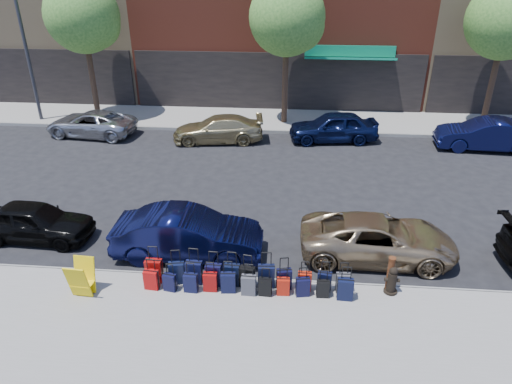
# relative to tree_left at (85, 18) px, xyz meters

# --- Properties ---
(ground) EXTENTS (120.00, 120.00, 0.00)m
(ground) POSITION_rel_tree_left_xyz_m (9.86, -9.50, -5.41)
(ground) COLOR black
(ground) RESTS_ON ground
(sidewalk_near) EXTENTS (60.00, 4.00, 0.15)m
(sidewalk_near) POSITION_rel_tree_left_xyz_m (9.86, -16.00, -5.34)
(sidewalk_near) COLOR gray
(sidewalk_near) RESTS_ON ground
(sidewalk_far) EXTENTS (60.00, 4.00, 0.15)m
(sidewalk_far) POSITION_rel_tree_left_xyz_m (9.86, 0.50, -5.34)
(sidewalk_far) COLOR gray
(sidewalk_far) RESTS_ON ground
(curb_near) EXTENTS (60.00, 0.08, 0.15)m
(curb_near) POSITION_rel_tree_left_xyz_m (9.86, -13.98, -5.34)
(curb_near) COLOR gray
(curb_near) RESTS_ON ground
(curb_far) EXTENTS (60.00, 0.08, 0.15)m
(curb_far) POSITION_rel_tree_left_xyz_m (9.86, -1.52, -5.34)
(curb_far) COLOR gray
(curb_far) RESTS_ON ground
(tree_left) EXTENTS (3.80, 3.80, 7.27)m
(tree_left) POSITION_rel_tree_left_xyz_m (0.00, 0.00, 0.00)
(tree_left) COLOR black
(tree_left) RESTS_ON sidewalk_far
(tree_center) EXTENTS (3.80, 3.80, 7.27)m
(tree_center) POSITION_rel_tree_left_xyz_m (10.50, 0.00, 0.00)
(tree_center) COLOR black
(tree_center) RESTS_ON sidewalk_far
(tree_right) EXTENTS (3.80, 3.80, 7.27)m
(tree_right) POSITION_rel_tree_left_xyz_m (21.00, 0.00, 0.00)
(tree_right) COLOR black
(tree_right) RESTS_ON sidewalk_far
(streetlight) EXTENTS (2.59, 0.18, 8.00)m
(streetlight) POSITION_rel_tree_left_xyz_m (-2.94, -0.70, -0.75)
(streetlight) COLOR #333338
(streetlight) RESTS_ON sidewalk_far
(suitcase_front_0) EXTENTS (0.44, 0.25, 1.07)m
(suitcase_front_0) POSITION_rel_tree_left_xyz_m (7.28, -14.31, -4.93)
(suitcase_front_0) COLOR maroon
(suitcase_front_0) RESTS_ON sidewalk_near
(suitcase_front_1) EXTENTS (0.45, 0.29, 1.00)m
(suitcase_front_1) POSITION_rel_tree_left_xyz_m (7.91, -14.33, -4.95)
(suitcase_front_1) COLOR black
(suitcase_front_1) RESTS_ON sidewalk_near
(suitcase_front_2) EXTENTS (0.45, 0.26, 1.05)m
(suitcase_front_2) POSITION_rel_tree_left_xyz_m (8.38, -14.29, -4.93)
(suitcase_front_2) COLOR black
(suitcase_front_2) RESTS_ON sidewalk_near
(suitcase_front_3) EXTENTS (0.43, 0.25, 1.02)m
(suitcase_front_3) POSITION_rel_tree_left_xyz_m (8.92, -14.33, -4.94)
(suitcase_front_3) COLOR black
(suitcase_front_3) RESTS_ON sidewalk_near
(suitcase_front_4) EXTENTS (0.43, 0.25, 1.00)m
(suitcase_front_4) POSITION_rel_tree_left_xyz_m (9.40, -14.28, -4.95)
(suitcase_front_4) COLOR black
(suitcase_front_4) RESTS_ON sidewalk_near
(suitcase_front_5) EXTENTS (0.43, 0.28, 0.96)m
(suitcase_front_5) POSITION_rel_tree_left_xyz_m (9.82, -14.33, -4.96)
(suitcase_front_5) COLOR black
(suitcase_front_5) RESTS_ON sidewalk_near
(suitcase_front_6) EXTENTS (0.45, 0.27, 1.05)m
(suitcase_front_6) POSITION_rel_tree_left_xyz_m (10.33, -14.30, -4.93)
(suitcase_front_6) COLOR black
(suitcase_front_6) RESTS_ON sidewalk_near
(suitcase_front_7) EXTENTS (0.42, 0.29, 0.94)m
(suitcase_front_7) POSITION_rel_tree_left_xyz_m (10.81, -14.33, -4.97)
(suitcase_front_7) COLOR black
(suitcase_front_7) RESTS_ON sidewalk_near
(suitcase_front_8) EXTENTS (0.36, 0.20, 0.86)m
(suitcase_front_8) POSITION_rel_tree_left_xyz_m (11.35, -14.34, -4.99)
(suitcase_front_8) COLOR #AB1E0B
(suitcase_front_8) RESTS_ON sidewalk_near
(suitcase_front_9) EXTENTS (0.39, 0.25, 0.87)m
(suitcase_front_9) POSITION_rel_tree_left_xyz_m (11.87, -14.30, -4.99)
(suitcase_front_9) COLOR black
(suitcase_front_9) RESTS_ON sidewalk_near
(suitcase_front_10) EXTENTS (0.37, 0.22, 0.88)m
(suitcase_front_10) POSITION_rel_tree_left_xyz_m (12.36, -14.32, -4.99)
(suitcase_front_10) COLOR #3D3D42
(suitcase_front_10) RESTS_ON sidewalk_near
(suitcase_back_0) EXTENTS (0.39, 0.25, 0.89)m
(suitcase_back_0) POSITION_rel_tree_left_xyz_m (7.30, -14.63, -4.98)
(suitcase_back_0) COLOR #AC0B0B
(suitcase_back_0) RESTS_ON sidewalk_near
(suitcase_back_1) EXTENTS (0.36, 0.25, 0.79)m
(suitcase_back_1) POSITION_rel_tree_left_xyz_m (7.80, -14.67, -5.01)
(suitcase_back_1) COLOR black
(suitcase_back_1) RESTS_ON sidewalk_near
(suitcase_back_2) EXTENTS (0.37, 0.23, 0.86)m
(suitcase_back_2) POSITION_rel_tree_left_xyz_m (8.36, -14.66, -4.99)
(suitcase_back_2) COLOR black
(suitcase_back_2) RESTS_ON sidewalk_near
(suitcase_back_3) EXTENTS (0.36, 0.21, 0.86)m
(suitcase_back_3) POSITION_rel_tree_left_xyz_m (8.87, -14.58, -4.99)
(suitcase_back_3) COLOR #940A09
(suitcase_back_3) RESTS_ON sidewalk_near
(suitcase_back_4) EXTENTS (0.40, 0.26, 0.92)m
(suitcase_back_4) POSITION_rel_tree_left_xyz_m (9.35, -14.59, -4.98)
(suitcase_back_4) COLOR black
(suitcase_back_4) RESTS_ON sidewalk_near
(suitcase_back_5) EXTENTS (0.38, 0.23, 0.90)m
(suitcase_back_5) POSITION_rel_tree_left_xyz_m (9.89, -14.64, -4.98)
(suitcase_back_5) COLOR #414147
(suitcase_back_5) RESTS_ON sidewalk_near
(suitcase_back_6) EXTENTS (0.35, 0.22, 0.81)m
(suitcase_back_6) POSITION_rel_tree_left_xyz_m (10.33, -14.64, -5.01)
(suitcase_back_6) COLOR black
(suitcase_back_6) RESTS_ON sidewalk_near
(suitcase_back_7) EXTENTS (0.34, 0.21, 0.79)m
(suitcase_back_7) POSITION_rel_tree_left_xyz_m (10.79, -14.58, -5.02)
(suitcase_back_7) COLOR #AE1A0B
(suitcase_back_7) RESTS_ON sidewalk_near
(suitcase_back_8) EXTENTS (0.38, 0.26, 0.84)m
(suitcase_back_8) POSITION_rel_tree_left_xyz_m (11.30, -14.57, -5.00)
(suitcase_back_8) COLOR black
(suitcase_back_8) RESTS_ON sidewalk_near
(suitcase_back_9) EXTENTS (0.33, 0.20, 0.78)m
(suitcase_back_9) POSITION_rel_tree_left_xyz_m (11.82, -14.58, -5.02)
(suitcase_back_9) COLOR black
(suitcase_back_9) RESTS_ON sidewalk_near
(suitcase_back_10) EXTENTS (0.41, 0.25, 0.95)m
(suitcase_back_10) POSITION_rel_tree_left_xyz_m (12.39, -14.62, -4.96)
(suitcase_back_10) COLOR black
(suitcase_back_10) RESTS_ON sidewalk_near
(fire_hydrant) EXTENTS (0.40, 0.36, 0.79)m
(fire_hydrant) POSITION_rel_tree_left_xyz_m (13.62, -14.26, -4.90)
(fire_hydrant) COLOR black
(fire_hydrant) RESTS_ON sidewalk_near
(bollard) EXTENTS (0.19, 0.19, 1.02)m
(bollard) POSITION_rel_tree_left_xyz_m (13.57, -14.16, -4.74)
(bollard) COLOR #38190C
(bollard) RESTS_ON sidewalk_near
(display_rack) EXTENTS (0.59, 0.65, 1.00)m
(display_rack) POSITION_rel_tree_left_xyz_m (5.59, -15.03, -4.77)
(display_rack) COLOR yellow
(display_rack) RESTS_ON sidewalk_near
(car_near_0) EXTENTS (3.71, 1.60, 1.25)m
(car_near_0) POSITION_rel_tree_left_xyz_m (2.83, -12.31, -4.79)
(car_near_0) COLOR black
(car_near_0) RESTS_ON ground
(car_near_1) EXTENTS (4.45, 1.63, 1.46)m
(car_near_1) POSITION_rel_tree_left_xyz_m (7.90, -12.80, -4.68)
(car_near_1) COLOR black
(car_near_1) RESTS_ON ground
(car_near_2) EXTENTS (4.61, 2.16, 1.28)m
(car_near_2) POSITION_rel_tree_left_xyz_m (13.52, -12.39, -4.77)
(car_near_2) COLOR tan
(car_near_2) RESTS_ON ground
(car_far_0) EXTENTS (4.72, 2.57, 1.26)m
(car_far_0) POSITION_rel_tree_left_xyz_m (0.60, -2.64, -4.78)
(car_far_0) COLOR #B9BBC1
(car_far_0) RESTS_ON ground
(car_far_1) EXTENTS (4.59, 2.32, 1.28)m
(car_far_1) POSITION_rel_tree_left_xyz_m (7.19, -2.96, -4.77)
(car_far_1) COLOR tan
(car_far_1) RESTS_ON ground
(car_far_2) EXTENTS (4.48, 2.24, 1.47)m
(car_far_2) POSITION_rel_tree_left_xyz_m (12.85, -2.42, -4.68)
(car_far_2) COLOR #0C1437
(car_far_2) RESTS_ON ground
(car_far_3) EXTENTS (4.58, 1.88, 1.48)m
(car_far_3) POSITION_rel_tree_left_xyz_m (19.91, -2.97, -4.67)
(car_far_3) COLOR #0D123C
(car_far_3) RESTS_ON ground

